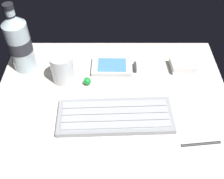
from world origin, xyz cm
name	(u,v)px	position (x,y,z in cm)	size (l,w,h in cm)	color
ground_plane	(112,100)	(0.00, -0.23, -0.99)	(64.00, 48.00, 2.80)	beige
keyboard	(115,116)	(0.82, -7.11, 0.81)	(29.38, 12.05, 1.70)	#93969B
handheld_device	(114,67)	(0.66, 11.50, 0.73)	(12.91, 7.83, 1.50)	silver
juice_cup	(62,69)	(-13.84, 6.95, 3.91)	(6.40, 6.40, 8.50)	silver
water_bottle	(19,43)	(-26.00, 12.38, 9.01)	(6.73, 6.73, 20.80)	silver
charger_block	(183,65)	(21.09, 11.54, 1.20)	(7.00, 5.60, 2.40)	white
trackball_mouse	(87,81)	(-7.00, 5.00, 1.10)	(2.20, 2.20, 2.20)	#198C33
stylus_pen	(201,143)	(20.92, -14.82, 0.35)	(0.70, 0.70, 9.50)	#26262B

